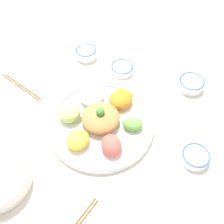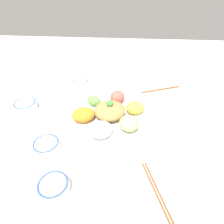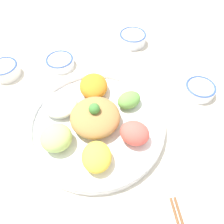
% 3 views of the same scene
% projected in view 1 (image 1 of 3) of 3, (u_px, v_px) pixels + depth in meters
% --- Properties ---
extents(ground_plane, '(2.40, 2.40, 0.00)m').
position_uv_depth(ground_plane, '(102.00, 116.00, 1.01)').
color(ground_plane, silver).
extents(salad_platter, '(0.40, 0.40, 0.10)m').
position_uv_depth(salad_platter, '(100.00, 121.00, 0.97)').
color(salad_platter, white).
rests_on(salad_platter, ground_plane).
extents(sauce_bowl_red, '(0.10, 0.10, 0.04)m').
position_uv_depth(sauce_bowl_red, '(191.00, 84.00, 1.08)').
color(sauce_bowl_red, white).
rests_on(sauce_bowl_red, ground_plane).
extents(rice_bowl_blue, '(0.10, 0.10, 0.03)m').
position_uv_depth(rice_bowl_blue, '(122.00, 68.00, 1.14)').
color(rice_bowl_blue, white).
rests_on(rice_bowl_blue, ground_plane).
extents(sauce_bowl_dark, '(0.09, 0.09, 0.04)m').
position_uv_depth(sauce_bowl_dark, '(86.00, 53.00, 1.19)').
color(sauce_bowl_dark, white).
rests_on(sauce_bowl_dark, ground_plane).
extents(rice_bowl_plain, '(0.10, 0.10, 0.04)m').
position_uv_depth(rice_bowl_plain, '(195.00, 157.00, 0.89)').
color(rice_bowl_plain, white).
rests_on(rice_bowl_plain, ground_plane).
extents(chopsticks_pair_near, '(0.23, 0.09, 0.01)m').
position_uv_depth(chopsticks_pair_near, '(22.00, 87.00, 1.10)').
color(chopsticks_pair_near, brown).
rests_on(chopsticks_pair_near, ground_plane).
extents(serving_spoon_main, '(0.04, 0.12, 0.01)m').
position_uv_depth(serving_spoon_main, '(152.00, 56.00, 1.21)').
color(serving_spoon_main, beige).
rests_on(serving_spoon_main, ground_plane).
extents(serving_spoon_extra, '(0.11, 0.08, 0.01)m').
position_uv_depth(serving_spoon_extra, '(190.00, 111.00, 1.02)').
color(serving_spoon_extra, beige).
rests_on(serving_spoon_extra, ground_plane).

